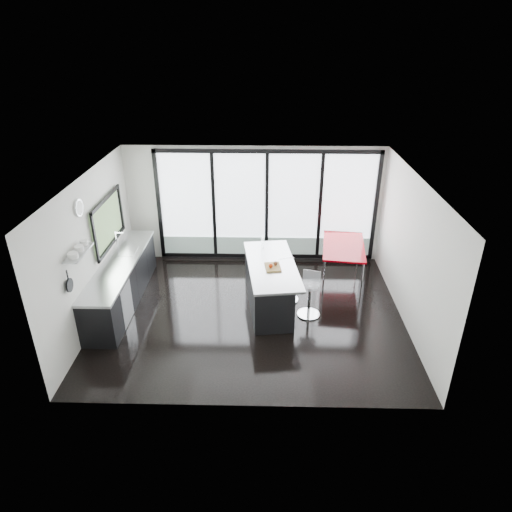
{
  "coord_description": "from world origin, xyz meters",
  "views": [
    {
      "loc": [
        0.3,
        -7.67,
        5.14
      ],
      "look_at": [
        0.1,
        0.3,
        1.15
      ],
      "focal_mm": 32.0,
      "sensor_mm": 36.0,
      "label": 1
    }
  ],
  "objects_px": {
    "bar_stool_near": "(309,300)",
    "red_table": "(342,262)",
    "bar_stool_far": "(288,285)",
    "island": "(268,284)"
  },
  "relations": [
    {
      "from": "bar_stool_near",
      "to": "red_table",
      "type": "relative_size",
      "value": 0.46
    },
    {
      "from": "bar_stool_near",
      "to": "red_table",
      "type": "bearing_deg",
      "value": 74.79
    },
    {
      "from": "bar_stool_near",
      "to": "red_table",
      "type": "distance_m",
      "value": 1.74
    },
    {
      "from": "bar_stool_far",
      "to": "bar_stool_near",
      "type": "bearing_deg",
      "value": -71.61
    },
    {
      "from": "island",
      "to": "bar_stool_far",
      "type": "height_order",
      "value": "island"
    },
    {
      "from": "red_table",
      "to": "bar_stool_near",
      "type": "bearing_deg",
      "value": -119.68
    },
    {
      "from": "bar_stool_near",
      "to": "bar_stool_far",
      "type": "height_order",
      "value": "bar_stool_near"
    },
    {
      "from": "island",
      "to": "bar_stool_near",
      "type": "xyz_separation_m",
      "value": [
        0.82,
        -0.41,
        -0.11
      ]
    },
    {
      "from": "bar_stool_far",
      "to": "red_table",
      "type": "bearing_deg",
      "value": 20.11
    },
    {
      "from": "bar_stool_far",
      "to": "red_table",
      "type": "distance_m",
      "value": 1.58
    }
  ]
}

